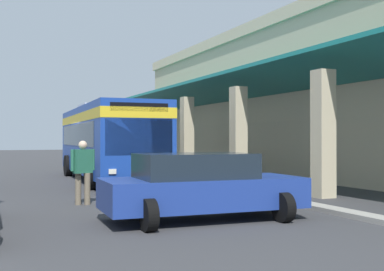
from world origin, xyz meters
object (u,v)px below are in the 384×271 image
(parked_sedan_blue, at_px, (201,186))
(transit_bus, at_px, (107,137))
(pedestrian, at_px, (83,169))
(potted_palm, at_px, (142,159))

(parked_sedan_blue, bearing_deg, transit_bus, 177.04)
(transit_bus, distance_m, pedestrian, 7.89)
(parked_sedan_blue, height_order, pedestrian, pedestrian)
(parked_sedan_blue, distance_m, pedestrian, 4.03)
(potted_palm, bearing_deg, parked_sedan_blue, -13.74)
(pedestrian, distance_m, potted_palm, 16.11)
(transit_bus, height_order, potted_palm, transit_bus)
(transit_bus, xyz_separation_m, parked_sedan_blue, (10.99, -0.57, -1.10))
(parked_sedan_blue, xyz_separation_m, pedestrian, (-3.55, -1.90, 0.23))
(parked_sedan_blue, bearing_deg, pedestrian, -151.83)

